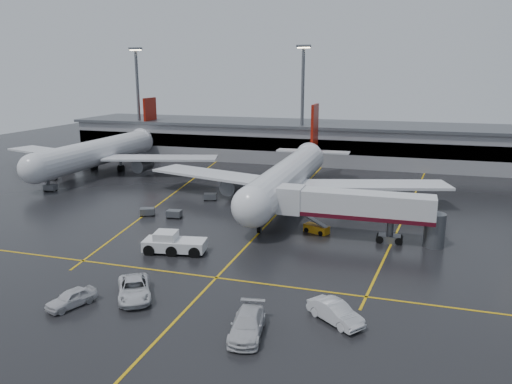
% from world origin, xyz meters
% --- Properties ---
extents(ground, '(220.00, 220.00, 0.00)m').
position_xyz_m(ground, '(0.00, 0.00, 0.00)').
color(ground, black).
rests_on(ground, ground).
extents(apron_line_centre, '(0.25, 90.00, 0.02)m').
position_xyz_m(apron_line_centre, '(0.00, 0.00, 0.01)').
color(apron_line_centre, gold).
rests_on(apron_line_centre, ground).
extents(apron_line_stop, '(60.00, 0.25, 0.02)m').
position_xyz_m(apron_line_stop, '(0.00, -22.00, 0.01)').
color(apron_line_stop, gold).
rests_on(apron_line_stop, ground).
extents(apron_line_left, '(9.99, 69.35, 0.02)m').
position_xyz_m(apron_line_left, '(-20.00, 10.00, 0.01)').
color(apron_line_left, gold).
rests_on(apron_line_left, ground).
extents(apron_line_right, '(7.57, 69.64, 0.02)m').
position_xyz_m(apron_line_right, '(18.00, 10.00, 0.01)').
color(apron_line_right, gold).
rests_on(apron_line_right, ground).
extents(terminal, '(122.00, 19.00, 8.60)m').
position_xyz_m(terminal, '(0.00, 47.93, 4.32)').
color(terminal, gray).
rests_on(terminal, ground).
extents(light_mast_left, '(3.00, 1.20, 25.45)m').
position_xyz_m(light_mast_left, '(-45.00, 42.00, 14.47)').
color(light_mast_left, '#595B60').
rests_on(light_mast_left, ground).
extents(light_mast_mid, '(3.00, 1.20, 25.45)m').
position_xyz_m(light_mast_mid, '(-5.00, 42.00, 14.47)').
color(light_mast_mid, '#595B60').
rests_on(light_mast_mid, ground).
extents(main_airliner, '(48.80, 45.60, 14.10)m').
position_xyz_m(main_airliner, '(0.00, 9.70, 4.21)').
color(main_airliner, silver).
rests_on(main_airliner, ground).
extents(second_airliner, '(48.80, 45.60, 14.10)m').
position_xyz_m(second_airliner, '(-42.00, 21.70, 4.21)').
color(second_airliner, silver).
rests_on(second_airliner, ground).
extents(jet_bridge, '(19.90, 3.40, 6.05)m').
position_xyz_m(jet_bridge, '(11.87, -6.00, 3.93)').
color(jet_bridge, silver).
rests_on(jet_bridge, ground).
extents(pushback_tractor, '(7.35, 4.03, 2.49)m').
position_xyz_m(pushback_tractor, '(-7.31, -16.70, 0.99)').
color(pushback_tractor, silver).
rests_on(pushback_tractor, ground).
extents(belt_loader, '(3.50, 2.54, 2.04)m').
position_xyz_m(belt_loader, '(6.96, -4.91, 0.50)').
color(belt_loader, '#C8810F').
rests_on(belt_loader, ground).
extents(service_van_a, '(5.58, 6.63, 1.69)m').
position_xyz_m(service_van_a, '(-5.46, -28.29, 0.84)').
color(service_van_a, silver).
rests_on(service_van_a, ground).
extents(service_van_b, '(3.28, 6.24, 1.72)m').
position_xyz_m(service_van_b, '(6.35, -31.49, 0.86)').
color(service_van_b, silver).
rests_on(service_van_b, ground).
extents(service_van_c, '(5.21, 4.62, 1.71)m').
position_xyz_m(service_van_c, '(12.59, -27.44, 0.86)').
color(service_van_c, silver).
rests_on(service_van_c, ground).
extents(service_van_d, '(3.29, 4.82, 1.52)m').
position_xyz_m(service_van_d, '(-9.82, -31.40, 0.76)').
color(service_van_d, silver).
rests_on(service_van_d, ground).
extents(baggage_cart_a, '(2.13, 1.51, 1.12)m').
position_xyz_m(baggage_cart_a, '(-13.27, -4.35, 0.63)').
color(baggage_cart_a, '#595B60').
rests_on(baggage_cart_a, ground).
extents(baggage_cart_b, '(2.36, 2.01, 1.12)m').
position_xyz_m(baggage_cart_b, '(-17.40, -4.48, 0.63)').
color(baggage_cart_b, '#595B60').
rests_on(baggage_cart_b, ground).
extents(baggage_cart_c, '(2.30, 1.86, 1.12)m').
position_xyz_m(baggage_cart_c, '(-12.15, 6.26, 0.63)').
color(baggage_cart_c, '#595B60').
rests_on(baggage_cart_c, ground).
extents(baggage_cart_d, '(2.34, 1.97, 1.12)m').
position_xyz_m(baggage_cart_d, '(-46.69, 11.46, 0.63)').
color(baggage_cart_d, '#595B60').
rests_on(baggage_cart_d, ground).
extents(baggage_cart_e, '(2.05, 1.38, 1.12)m').
position_xyz_m(baggage_cart_e, '(-40.86, 4.08, 0.63)').
color(baggage_cart_e, '#595B60').
rests_on(baggage_cart_e, ground).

